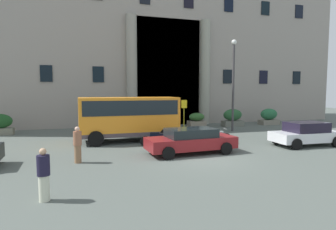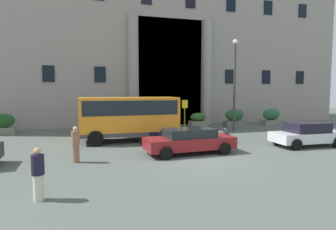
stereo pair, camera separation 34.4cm
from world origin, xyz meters
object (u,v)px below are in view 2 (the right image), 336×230
orange_minibus (129,115)px  scooter_by_planter (215,136)px  hedge_planter_entrance_left (103,124)px  parked_hatchback_near (307,134)px  hedge_planter_west (271,117)px  pedestrian_man_crossing (38,174)px  bus_stop_sign (185,113)px  motorcycle_far_end (156,138)px  lamppost_plaza_centre (235,78)px  hedge_planter_far_east (3,124)px  hedge_planter_far_west (198,120)px  pedestrian_child_trailing (76,144)px  hedge_planter_entrance_right (234,118)px  parked_sedan_far (189,140)px

orange_minibus → scooter_by_planter: orange_minibus is taller
hedge_planter_entrance_left → parked_hatchback_near: parked_hatchback_near is taller
hedge_planter_west → hedge_planter_entrance_left: hedge_planter_west is taller
parked_hatchback_near → pedestrian_man_crossing: (-13.58, -4.63, 0.07)m
hedge_planter_west → scooter_by_planter: 11.76m
parked_hatchback_near → hedge_planter_entrance_left: bearing=141.3°
parked_hatchback_near → bus_stop_sign: bearing=129.4°
motorcycle_far_end → lamppost_plaza_centre: bearing=39.7°
bus_stop_sign → parked_hatchback_near: size_ratio=0.62×
hedge_planter_far_east → lamppost_plaza_centre: lamppost_plaza_centre is taller
hedge_planter_far_west → pedestrian_child_trailing: bearing=-134.7°
hedge_planter_far_east → hedge_planter_west: (22.74, -0.19, 0.00)m
orange_minibus → hedge_planter_far_east: orange_minibus is taller
orange_minibus → motorcycle_far_end: bearing=-60.5°
hedge_planter_far_west → pedestrian_man_crossing: bearing=-126.9°
hedge_planter_entrance_right → hedge_planter_far_west: hedge_planter_entrance_right is taller
scooter_by_planter → pedestrian_man_crossing: pedestrian_man_crossing is taller
bus_stop_sign → lamppost_plaza_centre: 4.94m
bus_stop_sign → hedge_planter_far_west: 3.89m
hedge_planter_entrance_left → orange_minibus: bearing=-73.2°
scooter_by_planter → hedge_planter_west: bearing=48.4°
orange_minibus → hedge_planter_entrance_left: (-1.43, 4.75, -1.03)m
hedge_planter_far_west → scooter_by_planter: hedge_planter_far_west is taller
motorcycle_far_end → pedestrian_child_trailing: 5.12m
orange_minibus → hedge_planter_entrance_right: (10.19, 4.83, -0.90)m
bus_stop_sign → hedge_planter_far_west: bus_stop_sign is taller
hedge_planter_far_west → motorcycle_far_end: 9.06m
hedge_planter_entrance_left → hedge_planter_far_west: (8.20, 0.31, -0.02)m
bus_stop_sign → motorcycle_far_end: bus_stop_sign is taller
bus_stop_sign → pedestrian_child_trailing: (-7.53, -6.91, -0.75)m
hedge_planter_far_east → hedge_planter_far_west: bearing=-0.5°
parked_sedan_far → pedestrian_man_crossing: size_ratio=2.99×
hedge_planter_entrance_right → hedge_planter_west: size_ratio=1.04×
orange_minibus → lamppost_plaza_centre: 9.26m
lamppost_plaza_centre → hedge_planter_entrance_left: bearing=165.4°
parked_hatchback_near → scooter_by_planter: (-4.72, 2.23, -0.25)m
hedge_planter_west → pedestrian_child_trailing: pedestrian_child_trailing is taller
hedge_planter_entrance_right → scooter_by_planter: 8.84m
parked_hatchback_near → hedge_planter_west: bearing=65.8°
hedge_planter_entrance_left → pedestrian_child_trailing: 9.74m
scooter_by_planter → lamppost_plaza_centre: lamppost_plaza_centre is taller
hedge_planter_entrance_right → hedge_planter_west: bearing=2.6°
hedge_planter_entrance_left → parked_hatchback_near: size_ratio=0.53×
hedge_planter_far_west → pedestrian_child_trailing: size_ratio=0.91×
hedge_planter_entrance_left → scooter_by_planter: 9.51m
hedge_planter_entrance_right → pedestrian_man_crossing: size_ratio=1.22×
hedge_planter_entrance_right → hedge_planter_far_west: size_ratio=1.28×
hedge_planter_far_east → hedge_planter_entrance_left: bearing=-3.6°
orange_minibus → hedge_planter_far_west: orange_minibus is taller
orange_minibus → scooter_by_planter: size_ratio=3.22×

